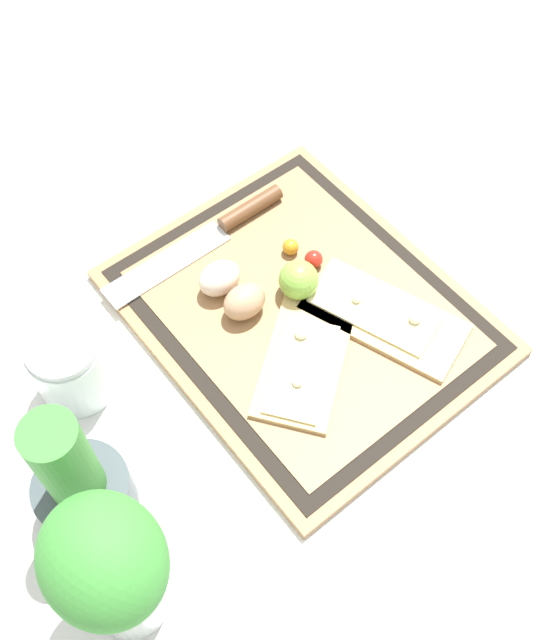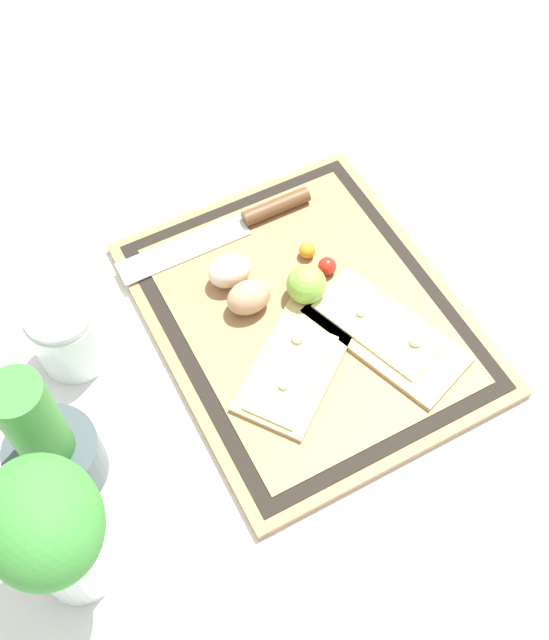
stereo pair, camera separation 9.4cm
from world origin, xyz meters
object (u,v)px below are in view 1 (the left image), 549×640
Objects in this scene: sauce_jar at (72,370)px; cherry_tomato_red at (314,259)px; knife at (225,225)px; lime at (299,280)px; egg_brown at (244,302)px; pizza_slice_near at (382,315)px; pizza_slice_far at (303,363)px; egg_pink at (220,278)px; herb_pot at (79,484)px; cherry_tomato_yellow at (291,247)px; herb_glass at (111,570)px.

cherry_tomato_red is at bearing -97.88° from sauce_jar.
lime is at bearing -175.18° from knife.
cherry_tomato_red is (0.00, -0.12, -0.01)m from egg_brown.
pizza_slice_near reaches higher than knife.
egg_pink reaches higher than pizza_slice_far.
lime is at bearing -78.66° from herb_pot.
herb_pot is (-0.09, 0.41, 0.04)m from cherry_tomato_red.
knife is 0.42m from herb_pot.
lime is (-0.14, -0.01, 0.02)m from knife.
herb_pot reaches higher than lime.
egg_pink reaches higher than knife.
pizza_slice_far is 0.16m from egg_pink.
cherry_tomato_yellow is at bearing -91.93° from sauce_jar.
lime reaches higher than cherry_tomato_red.
cherry_tomato_yellow is at bearing -59.52° from herb_glass.
pizza_slice_near is 0.18m from egg_brown.
herb_glass is (-0.21, 0.43, 0.10)m from cherry_tomato_red.
sauce_jar is (-0.00, 0.22, 0.01)m from egg_pink.
egg_brown is (0.11, 0.01, 0.02)m from pizza_slice_far.
egg_brown is 0.28× the size of herb_pot.
egg_brown is at bearing 109.26° from cherry_tomato_yellow.
pizza_slice_far is at bearing -124.19° from sauce_jar.
lime is 0.25× the size of herb_pot.
knife is (0.24, 0.07, 0.00)m from pizza_slice_near.
herb_glass reaches higher than lime.
sauce_jar is at bearing 105.18° from knife.
pizza_slice_far is at bearing 135.14° from cherry_tomato_red.
pizza_slice_near is at bearing -173.25° from cherry_tomato_red.
knife is at bearing -12.79° from pizza_slice_far.
sauce_jar is at bearing 90.13° from egg_pink.
pizza_slice_near is 1.11× the size of herb_pot.
sauce_jar is (0.07, 0.30, 0.00)m from lime.
lime is (0.09, -0.07, 0.02)m from pizza_slice_far.
egg_brown reaches higher than cherry_tomato_yellow.
cherry_tomato_yellow is at bearing -34.16° from pizza_slice_far.
pizza_slice_near and pizza_slice_far have the same top height.
herb_glass is at bearing 129.95° from egg_pink.
cherry_tomato_red is at bearing -155.67° from knife.
egg_brown reaches higher than knife.
egg_brown is at bearing 48.00° from pizza_slice_near.
herb_pot is (-0.09, 0.29, 0.03)m from egg_brown.
cherry_tomato_yellow is 0.49m from herb_glass.
egg_brown reaches higher than cherry_tomato_red.
sauce_jar is (0.01, 0.33, 0.02)m from cherry_tomato_yellow.
pizza_slice_near is 0.22m from egg_pink.
cherry_tomato_yellow is 0.11× the size of herb_pot.
herb_glass reaches higher than cherry_tomato_red.
egg_brown is 0.23m from sauce_jar.
pizza_slice_far is 0.11m from lime.
lime is at bearing -102.91° from sauce_jar.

